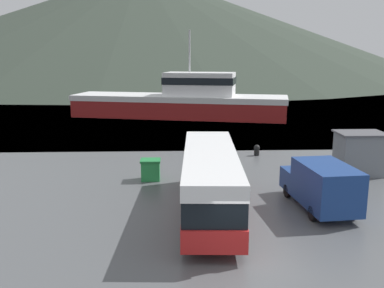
# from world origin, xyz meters

# --- Properties ---
(ground_plane) EXTENTS (400.00, 400.00, 0.00)m
(ground_plane) POSITION_xyz_m (0.00, 0.00, 0.00)
(ground_plane) COLOR #515456
(water_surface) EXTENTS (240.00, 240.00, 0.00)m
(water_surface) POSITION_xyz_m (0.00, 138.70, 0.00)
(water_surface) COLOR #475B6B
(water_surface) RESTS_ON ground
(hill_backdrop) EXTENTS (201.19, 201.19, 37.19)m
(hill_backdrop) POSITION_xyz_m (-14.71, 150.71, 18.59)
(hill_backdrop) COLOR #333D33
(hill_backdrop) RESTS_ON ground
(tour_bus) EXTENTS (3.00, 10.86, 3.05)m
(tour_bus) POSITION_xyz_m (-0.90, 5.17, 1.73)
(tour_bus) COLOR red
(tour_bus) RESTS_ON ground
(delivery_van) EXTENTS (2.67, 5.58, 2.39)m
(delivery_van) POSITION_xyz_m (4.61, 5.49, 1.27)
(delivery_van) COLOR navy
(delivery_van) RESTS_ON ground
(fishing_boat) EXTENTS (26.51, 11.59, 10.33)m
(fishing_boat) POSITION_xyz_m (-1.64, 37.34, 2.05)
(fishing_boat) COLOR maroon
(fishing_boat) RESTS_ON water_surface
(storage_bin) EXTENTS (1.22, 1.07, 1.28)m
(storage_bin) POSITION_xyz_m (-4.09, 10.88, 0.65)
(storage_bin) COLOR green
(storage_bin) RESTS_ON ground
(dock_kiosk) EXTENTS (2.97, 2.34, 2.72)m
(dock_kiosk) POSITION_xyz_m (9.19, 11.69, 1.37)
(dock_kiosk) COLOR slate
(dock_kiosk) RESTS_ON ground
(mooring_bollard) EXTENTS (0.46, 0.46, 0.83)m
(mooring_bollard) POSITION_xyz_m (3.61, 16.99, 0.44)
(mooring_bollard) COLOR black
(mooring_bollard) RESTS_ON ground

